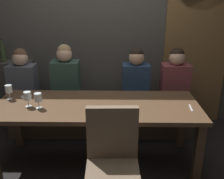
{
  "coord_description": "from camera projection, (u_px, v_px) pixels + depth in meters",
  "views": [
    {
      "loc": [
        0.2,
        -2.56,
        1.85
      ],
      "look_at": [
        0.16,
        0.19,
        0.84
      ],
      "focal_mm": 41.55,
      "sensor_mm": 36.0,
      "label": 1
    }
  ],
  "objects": [
    {
      "name": "ground",
      "position": [
        98.0,
        162.0,
        3.04
      ],
      "size": [
        9.0,
        9.0,
        0.0
      ],
      "primitive_type": "plane",
      "color": "black"
    },
    {
      "name": "back_wall_tiled",
      "position": [
        102.0,
        21.0,
        3.67
      ],
      "size": [
        6.0,
        0.12,
        3.0
      ],
      "primitive_type": "cube",
      "color": "#4C4944",
      "rests_on": "ground"
    },
    {
      "name": "arched_door",
      "position": [
        198.0,
        31.0,
        3.63
      ],
      "size": [
        0.9,
        0.05,
        2.55
      ],
      "color": "olive",
      "rests_on": "ground"
    },
    {
      "name": "dining_table",
      "position": [
        97.0,
        112.0,
        2.82
      ],
      "size": [
        2.2,
        0.84,
        0.74
      ],
      "color": "#493422",
      "rests_on": "ground"
    },
    {
      "name": "banquette_bench",
      "position": [
        101.0,
        118.0,
        3.62
      ],
      "size": [
        2.5,
        0.44,
        0.45
      ],
      "color": "#4A3C2E",
      "rests_on": "ground"
    },
    {
      "name": "chair_near_side",
      "position": [
        112.0,
        158.0,
        2.17
      ],
      "size": [
        0.45,
        0.45,
        0.98
      ],
      "color": "brown",
      "rests_on": "ground"
    },
    {
      "name": "diner_redhead",
      "position": [
        23.0,
        78.0,
        3.44
      ],
      "size": [
        0.36,
        0.24,
        0.76
      ],
      "color": "#4C515B",
      "rests_on": "banquette_bench"
    },
    {
      "name": "diner_bearded",
      "position": [
        66.0,
        77.0,
        3.4
      ],
      "size": [
        0.36,
        0.24,
        0.81
      ],
      "color": "#2D473D",
      "rests_on": "banquette_bench"
    },
    {
      "name": "diner_far_end",
      "position": [
        136.0,
        78.0,
        3.43
      ],
      "size": [
        0.36,
        0.24,
        0.76
      ],
      "color": "navy",
      "rests_on": "banquette_bench"
    },
    {
      "name": "diner_near_end",
      "position": [
        175.0,
        78.0,
        3.4
      ],
      "size": [
        0.36,
        0.24,
        0.77
      ],
      "color": "brown",
      "rests_on": "banquette_bench"
    },
    {
      "name": "wine_bottle_pale_label",
      "position": [
        3.0,
        53.0,
        3.66
      ],
      "size": [
        0.08,
        0.08,
        0.33
      ],
      "color": "#384728",
      "rests_on": "back_counter"
    },
    {
      "name": "wine_glass_center_back",
      "position": [
        9.0,
        90.0,
        2.89
      ],
      "size": [
        0.08,
        0.08,
        0.16
      ],
      "color": "silver",
      "rests_on": "dining_table"
    },
    {
      "name": "wine_glass_end_right",
      "position": [
        27.0,
        96.0,
        2.69
      ],
      "size": [
        0.08,
        0.08,
        0.16
      ],
      "color": "silver",
      "rests_on": "dining_table"
    },
    {
      "name": "wine_glass_far_right",
      "position": [
        38.0,
        98.0,
        2.65
      ],
      "size": [
        0.08,
        0.08,
        0.16
      ],
      "color": "silver",
      "rests_on": "dining_table"
    },
    {
      "name": "espresso_cup",
      "position": [
        26.0,
        95.0,
        2.98
      ],
      "size": [
        0.12,
        0.12,
        0.06
      ],
      "color": "white",
      "rests_on": "dining_table"
    },
    {
      "name": "fork_on_table",
      "position": [
        191.0,
        108.0,
        2.68
      ],
      "size": [
        0.03,
        0.17,
        0.01
      ],
      "primitive_type": "cube",
      "rotation": [
        0.0,
        0.0,
        -0.09
      ],
      "color": "silver",
      "rests_on": "dining_table"
    }
  ]
}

